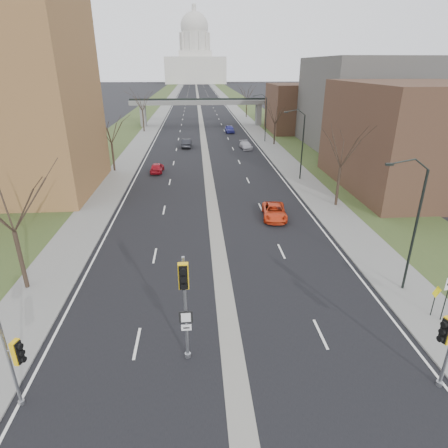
{
  "coord_description": "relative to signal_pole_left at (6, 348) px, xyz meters",
  "views": [
    {
      "loc": [
        -1.55,
        -14.15,
        13.67
      ],
      "look_at": [
        0.18,
        8.94,
        3.83
      ],
      "focal_mm": 30.0,
      "sensor_mm": 36.0,
      "label": 1
    }
  ],
  "objects": [
    {
      "name": "sidewalk_left",
      "position": [
        -2.63,
        151.75,
        -3.2
      ],
      "size": [
        4.0,
        600.0,
        0.12
      ],
      "primitive_type": "cube",
      "color": "gray",
      "rests_on": "ground"
    },
    {
      "name": "tree_left_c",
      "position": [
        -3.63,
        73.75,
        3.78
      ],
      "size": [
        7.65,
        7.65,
        9.99
      ],
      "color": "#382B21",
      "rests_on": "sidewalk_left"
    },
    {
      "name": "median_strip",
      "position": [
        9.37,
        151.75,
        -3.26
      ],
      "size": [
        1.2,
        600.0,
        0.02
      ],
      "primitive_type": "cube",
      "color": "gray",
      "rests_on": "ground"
    },
    {
      "name": "sidewalk_right",
      "position": [
        21.37,
        151.75,
        -3.2
      ],
      "size": [
        4.0,
        600.0,
        0.12
      ],
      "primitive_type": "cube",
      "color": "gray",
      "rests_on": "ground"
    },
    {
      "name": "tree_right_b",
      "position": [
        22.37,
        56.75,
        2.56
      ],
      "size": [
        6.3,
        6.3,
        8.22
      ],
      "color": "#382B21",
      "rests_on": "sidewalk_right"
    },
    {
      "name": "warning_sign",
      "position": [
        21.3,
        4.79,
        -1.83
      ],
      "size": [
        0.75,
        0.31,
        2.03
      ],
      "rotation": [
        0.0,
        0.0,
        0.36
      ],
      "color": "black",
      "rests_on": "sidewalk_right"
    },
    {
      "name": "car_right_near",
      "position": [
        15.19,
        20.85,
        -2.61
      ],
      "size": [
        2.69,
        4.94,
        1.31
      ],
      "primitive_type": "imported",
      "rotation": [
        0.0,
        0.0,
        -0.11
      ],
      "color": "red",
      "rests_on": "ground"
    },
    {
      "name": "grass_verge_left",
      "position": [
        -8.63,
        151.75,
        -3.21
      ],
      "size": [
        8.0,
        600.0,
        0.1
      ],
      "primitive_type": "cube",
      "color": "#324620",
      "rests_on": "ground"
    },
    {
      "name": "tree_right_a",
      "position": [
        22.37,
        23.75,
        3.37
      ],
      "size": [
        7.2,
        7.2,
        9.4
      ],
      "color": "#382B21",
      "rests_on": "sidewalk_right"
    },
    {
      "name": "tree_left_b",
      "position": [
        -3.63,
        39.75,
        2.96
      ],
      "size": [
        6.75,
        6.75,
        8.81
      ],
      "color": "#382B21",
      "rests_on": "sidewalk_left"
    },
    {
      "name": "ground",
      "position": [
        9.37,
        1.75,
        -3.26
      ],
      "size": [
        700.0,
        700.0,
        0.0
      ],
      "primitive_type": "plane",
      "color": "black",
      "rests_on": "ground"
    },
    {
      "name": "tree_left_a",
      "position": [
        -3.63,
        9.75,
        3.37
      ],
      "size": [
        7.2,
        7.2,
        9.4
      ],
      "color": "#382B21",
      "rests_on": "sidewalk_left"
    },
    {
      "name": "capitol",
      "position": [
        9.37,
        321.75,
        15.33
      ],
      "size": [
        48.0,
        42.0,
        55.75
      ],
      "color": "beige",
      "rests_on": "ground"
    },
    {
      "name": "speed_limit_sign",
      "position": [
        21.63,
        4.36,
        -1.2
      ],
      "size": [
        0.61,
        0.12,
        2.83
      ],
      "rotation": [
        0.0,
        0.0,
        0.14
      ],
      "color": "black",
      "rests_on": "sidewalk_right"
    },
    {
      "name": "streetlight_mid",
      "position": [
        20.36,
        33.75,
        3.69
      ],
      "size": [
        2.61,
        0.2,
        8.7
      ],
      "color": "black",
      "rests_on": "sidewalk_right"
    },
    {
      "name": "car_right_mid",
      "position": [
        16.67,
        53.56,
        -2.64
      ],
      "size": [
        2.2,
        4.48,
        1.25
      ],
      "primitive_type": "imported",
      "rotation": [
        0.0,
        0.0,
        0.11
      ],
      "color": "#BAB9C1",
      "rests_on": "ground"
    },
    {
      "name": "signal_pole_left",
      "position": [
        0.0,
        0.0,
        0.0
      ],
      "size": [
        1.08,
        0.84,
        4.99
      ],
      "rotation": [
        0.0,
        0.0,
        -0.28
      ],
      "color": "gray",
      "rests_on": "ground"
    },
    {
      "name": "car_left_far",
      "position": [
        6.17,
        55.77,
        -2.5
      ],
      "size": [
        1.86,
        4.71,
        1.53
      ],
      "primitive_type": "imported",
      "rotation": [
        0.0,
        0.0,
        3.09
      ],
      "color": "black",
      "rests_on": "ground"
    },
    {
      "name": "grass_verge_right",
      "position": [
        27.37,
        151.75,
        -3.21
      ],
      "size": [
        8.0,
        600.0,
        0.1
      ],
      "primitive_type": "cube",
      "color": "#324620",
      "rests_on": "ground"
    },
    {
      "name": "streetlight_near",
      "position": [
        20.36,
        7.75,
        3.69
      ],
      "size": [
        2.61,
        0.2,
        8.7
      ],
      "color": "black",
      "rests_on": "sidewalk_right"
    },
    {
      "name": "car_right_far",
      "position": [
        15.34,
        71.23,
        -2.49
      ],
      "size": [
        1.96,
        4.6,
        1.55
      ],
      "primitive_type": "imported",
      "rotation": [
        0.0,
        0.0,
        0.03
      ],
      "color": "navy",
      "rests_on": "ground"
    },
    {
      "name": "tree_right_c",
      "position": [
        22.37,
        96.75,
        3.78
      ],
      "size": [
        7.65,
        7.65,
        9.99
      ],
      "color": "#382B21",
      "rests_on": "sidewalk_right"
    },
    {
      "name": "streetlight_far",
      "position": [
        20.36,
        59.75,
        3.69
      ],
      "size": [
        2.61,
        0.2,
        8.7
      ],
      "color": "black",
      "rests_on": "sidewalk_right"
    },
    {
      "name": "signal_pole_median",
      "position": [
        7.1,
        2.25,
        0.74
      ],
      "size": [
        0.66,
        0.93,
        5.74
      ],
      "rotation": [
        0.0,
        0.0,
        0.01
      ],
      "color": "gray",
      "rests_on": "ground"
    },
    {
      "name": "commercial_block_near",
      "position": [
        33.37,
        29.75,
        2.74
      ],
      "size": [
        16.0,
        20.0,
        12.0
      ],
      "primitive_type": "cube",
      "color": "#4F3725",
      "rests_on": "ground"
    },
    {
      "name": "pedestrian_bridge",
      "position": [
        9.37,
        81.75,
        1.58
      ],
      "size": [
        34.0,
        3.0,
        6.45
      ],
      "color": "slate",
      "rests_on": "ground"
    },
    {
      "name": "commercial_block_far",
      "position": [
        31.37,
        71.75,
        1.74
      ],
      "size": [
        14.0,
        14.0,
        10.0
      ],
      "primitive_type": "cube",
      "color": "#4F3725",
      "rests_on": "ground"
    },
    {
      "name": "commercial_block_mid",
      "position": [
        37.37,
        53.75,
        4.24
      ],
      "size": [
        18.0,
        22.0,
        15.0
      ],
      "primitive_type": "cube",
      "color": "#56554F",
      "rests_on": "ground"
    },
    {
      "name": "car_left_near",
      "position": [
        2.37,
        38.72,
        -2.58
      ],
      "size": [
        1.81,
        4.07,
        1.36
      ],
      "primitive_type": "imported",
      "rotation": [
        0.0,
        0.0,
        3.09
      ],
      "color": "#A2121E",
      "rests_on": "ground"
    },
    {
      "name": "road_surface",
      "position": [
        9.37,
        151.75,
        -3.26
      ],
      "size": [
        20.0,
        600.0,
        0.01
      ],
      "primitive_type": "cube",
      "color": "black",
      "rests_on": "ground"
    }
  ]
}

